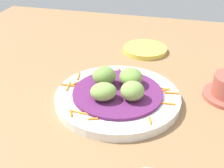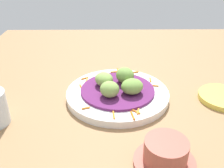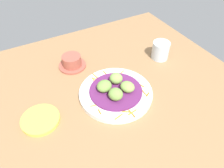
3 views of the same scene
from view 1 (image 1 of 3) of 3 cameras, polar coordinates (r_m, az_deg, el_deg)
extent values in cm
cube|color=#936D47|center=(68.79, -2.64, -1.18)|extent=(110.00, 110.00, 2.00)
cylinder|color=white|center=(62.47, 1.08, -2.66)|extent=(26.39, 26.39, 1.84)
cylinder|color=#60235B|center=(61.80, 1.10, -1.69)|extent=(18.95, 18.95, 0.66)
cylinder|color=orange|center=(65.44, -8.56, -0.20)|extent=(0.59, 3.46, 0.40)
cylinder|color=orange|center=(54.70, -3.71, -6.74)|extent=(1.00, 1.87, 0.40)
cylinder|color=orange|center=(59.68, 10.82, -3.74)|extent=(0.58, 2.97, 0.40)
cylinder|color=orange|center=(68.56, -6.53, 1.47)|extent=(3.32, 1.09, 0.40)
cylinder|color=orange|center=(64.99, -8.43, -0.43)|extent=(3.59, 0.95, 0.40)
cylinder|color=orange|center=(70.89, -1.38, 2.70)|extent=(0.50, 2.24, 0.40)
cylinder|color=orange|center=(65.85, -7.07, 0.12)|extent=(2.69, 1.90, 0.40)
cylinder|color=orange|center=(56.41, -5.99, -5.55)|extent=(0.65, 3.71, 0.40)
cylinder|color=orange|center=(63.83, 10.09, -1.20)|extent=(2.34, 2.13, 0.40)
cylinder|color=orange|center=(56.60, -7.96, -5.56)|extent=(2.01, 1.38, 0.40)
cylinder|color=orange|center=(63.18, 11.52, -1.72)|extent=(0.88, 3.11, 0.40)
cylinder|color=orange|center=(70.86, 1.17, 2.69)|extent=(1.95, 0.79, 0.40)
cylinder|color=orange|center=(64.39, 10.24, -0.92)|extent=(0.84, 2.17, 0.40)
cylinder|color=orange|center=(54.62, 7.40, -7.03)|extent=(1.95, 0.98, 0.40)
ellipsoid|color=#84A851|center=(58.29, 3.98, -1.33)|extent=(6.54, 6.59, 3.83)
ellipsoid|color=#759E47|center=(63.27, 3.68, 1.37)|extent=(6.99, 6.70, 3.70)
ellipsoid|color=#759E47|center=(63.06, -1.53, 1.58)|extent=(6.61, 6.75, 4.22)
ellipsoid|color=#84A851|center=(58.29, -1.67, -1.48)|extent=(6.31, 6.66, 3.46)
cylinder|color=#E0CC4C|center=(85.90, 6.42, 6.67)|extent=(12.46, 12.46, 1.33)
camera|label=2|loc=(0.66, 60.41, 15.83)|focal=40.41mm
camera|label=3|loc=(1.01, -29.21, 40.34)|focal=34.78mm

